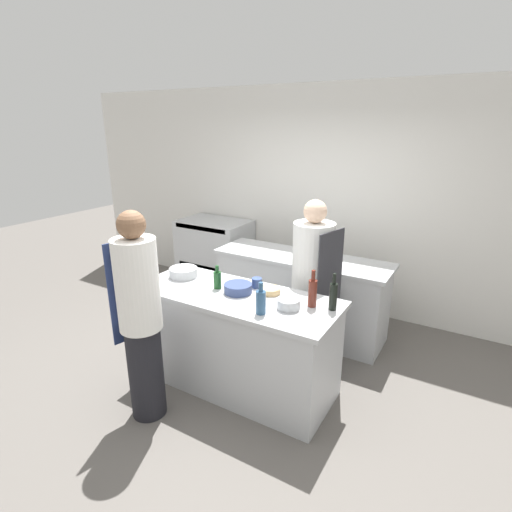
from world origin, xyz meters
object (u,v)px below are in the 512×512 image
at_px(bottle_vinegar, 313,292).
at_px(bottle_wine, 333,295).
at_px(bowl_mixing_large, 271,291).
at_px(bottle_cooking_oil, 217,279).
at_px(chef_at_prep_near, 140,319).
at_px(oven_range, 215,255).
at_px(cup, 257,283).
at_px(bowl_wooden_salad, 238,288).
at_px(bottle_olive_oil, 261,301).
at_px(bowl_prep_small, 289,304).
at_px(bowl_ceramic_blue, 183,272).
at_px(chef_at_stove, 312,286).

height_order(bottle_vinegar, bottle_wine, bottle_vinegar).
bearing_deg(bowl_mixing_large, bottle_cooking_oil, -162.79).
bearing_deg(bottle_vinegar, chef_at_prep_near, -143.05).
height_order(oven_range, cup, oven_range).
distance_m(bowl_wooden_salad, cup, 0.20).
bearing_deg(bottle_wine, bottle_vinegar, -170.63).
height_order(chef_at_prep_near, bottle_cooking_oil, chef_at_prep_near).
height_order(bottle_olive_oil, cup, bottle_olive_oil).
distance_m(bottle_cooking_oil, bowl_wooden_salad, 0.22).
xyz_separation_m(bottle_cooking_oil, cup, (0.29, 0.20, -0.04)).
relative_size(oven_range, bowl_prep_small, 5.62).
relative_size(oven_range, bowl_wooden_salad, 4.19).
relative_size(bowl_mixing_large, bowl_ceramic_blue, 0.64).
bearing_deg(bottle_wine, bowl_ceramic_blue, -178.10).
bearing_deg(chef_at_prep_near, bowl_wooden_salad, -15.94).
distance_m(oven_range, bottle_olive_oil, 2.78).
bearing_deg(cup, bowl_mixing_large, -17.48).
distance_m(bowl_ceramic_blue, bowl_wooden_salad, 0.67).
distance_m(bottle_olive_oil, bowl_mixing_large, 0.41).
xyz_separation_m(oven_range, bowl_ceramic_blue, (0.86, -1.66, 0.45)).
distance_m(bottle_olive_oil, bowl_prep_small, 0.25).
xyz_separation_m(bottle_wine, cup, (-0.75, 0.08, -0.08)).
distance_m(chef_at_prep_near, bottle_olive_oil, 0.95).
xyz_separation_m(chef_at_stove, bowl_ceramic_blue, (-1.09, -0.60, 0.13)).
relative_size(chef_at_stove, bowl_wooden_salad, 6.84).
bearing_deg(chef_at_stove, bowl_prep_small, 22.07).
distance_m(chef_at_stove, bottle_wine, 0.71).
relative_size(oven_range, chef_at_stove, 0.61).
distance_m(oven_range, bowl_ceramic_blue, 1.92).
xyz_separation_m(chef_at_prep_near, bowl_wooden_salad, (0.43, 0.75, 0.08)).
xyz_separation_m(bowl_prep_small, bowl_wooden_salad, (-0.52, 0.06, -0.00)).
height_order(bottle_olive_oil, bowl_wooden_salad, bottle_olive_oil).
height_order(bottle_cooking_oil, bowl_mixing_large, bottle_cooking_oil).
bearing_deg(bowl_wooden_salad, chef_at_stove, 56.68).
relative_size(chef_at_prep_near, bottle_olive_oil, 6.68).
bearing_deg(bottle_olive_oil, chef_at_prep_near, -148.14).
distance_m(bottle_cooking_oil, cup, 0.36).
xyz_separation_m(bottle_wine, bowl_prep_small, (-0.31, -0.16, -0.08)).
xyz_separation_m(bottle_olive_oil, bowl_prep_small, (0.15, 0.19, -0.06)).
xyz_separation_m(bowl_mixing_large, bowl_wooden_salad, (-0.25, -0.13, 0.02)).
xyz_separation_m(oven_range, bottle_olive_oil, (1.90, -1.96, 0.51)).
height_order(bowl_mixing_large, bowl_ceramic_blue, bowl_ceramic_blue).
bearing_deg(oven_range, bowl_wooden_salad, -48.34).
bearing_deg(bowl_mixing_large, bottle_olive_oil, -72.36).
relative_size(chef_at_prep_near, bottle_cooking_oil, 8.10).
height_order(oven_range, bottle_cooking_oil, bottle_cooking_oil).
bearing_deg(bowl_wooden_salad, bottle_olive_oil, -33.85).
bearing_deg(bowl_mixing_large, bottle_vinegar, -7.69).
xyz_separation_m(bottle_wine, bowl_wooden_salad, (-0.83, -0.10, -0.08)).
xyz_separation_m(bottle_cooking_oil, bowl_ceramic_blue, (-0.45, 0.07, -0.04)).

